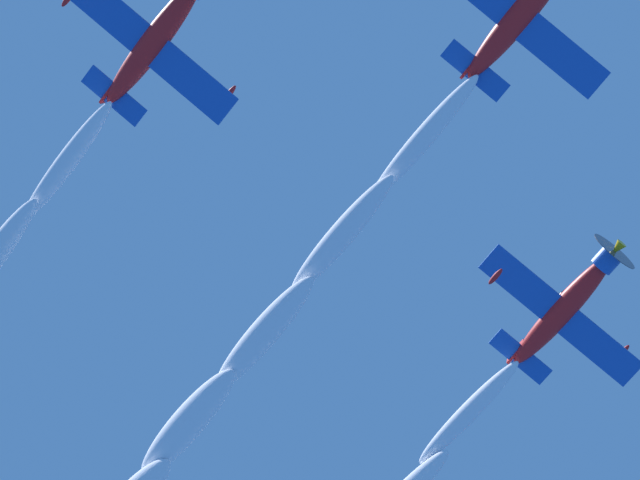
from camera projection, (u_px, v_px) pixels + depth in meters
name	position (u px, v px, depth m)	size (l,w,h in m)	color
airplane_lead	(525.00, 9.00, 66.75)	(8.42, 9.13, 3.49)	red
airplane_left_wingman	(566.00, 306.00, 73.83)	(8.45, 9.15, 3.28)	red
airplane_right_wingman	(157.00, 37.00, 68.66)	(8.44, 9.05, 3.56)	red
smoke_trail_lead	(169.00, 448.00, 73.80)	(37.61, 11.23, 4.01)	white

